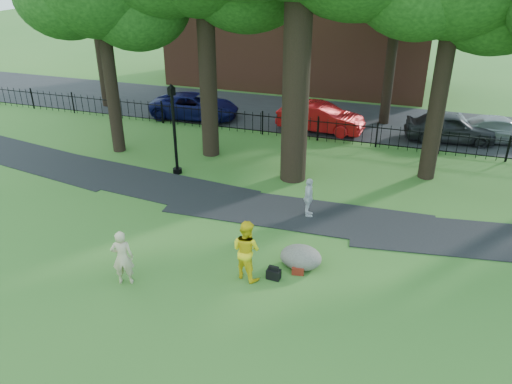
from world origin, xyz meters
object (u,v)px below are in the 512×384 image
(woman, at_px, (123,258))
(boulder, at_px, (301,256))
(red_sedan, at_px, (321,118))
(man, at_px, (246,250))
(lamppost, at_px, (174,131))

(woman, bearing_deg, boulder, -174.55)
(woman, bearing_deg, red_sedan, -122.00)
(man, relative_size, boulder, 1.47)
(woman, height_order, man, man)
(woman, distance_m, boulder, 5.42)
(woman, bearing_deg, man, -178.96)
(man, xyz_separation_m, boulder, (1.43, 1.07, -0.58))
(man, relative_size, red_sedan, 0.42)
(woman, xyz_separation_m, boulder, (4.78, 2.50, -0.50))
(woman, xyz_separation_m, red_sedan, (2.67, 15.38, -0.12))
(boulder, bearing_deg, man, -143.37)
(woman, distance_m, red_sedan, 15.61)
(man, bearing_deg, boulder, -122.84)
(red_sedan, bearing_deg, man, -173.48)
(lamppost, height_order, red_sedan, lamppost)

